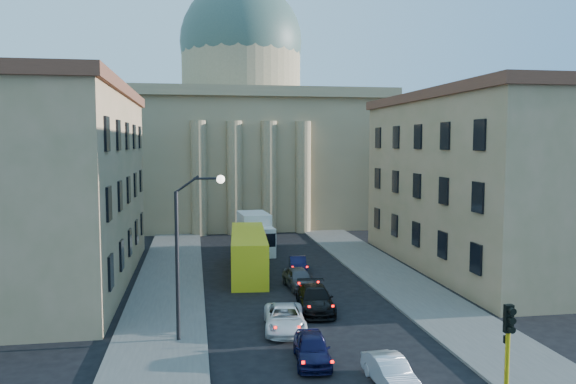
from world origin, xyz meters
name	(u,v)px	position (x,y,z in m)	size (l,w,h in m)	color
sidewalk_left	(168,292)	(-8.50, 18.00, 0.07)	(5.00, 60.00, 0.15)	#56534E
sidewalk_right	(399,282)	(8.50, 18.00, 0.07)	(5.00, 60.00, 0.15)	#56534E
church	(242,133)	(0.00, 55.47, 11.88)	(68.02, 28.76, 36.60)	#8E7A57
building_left	(50,185)	(-17.00, 22.00, 7.42)	(11.60, 26.60, 14.70)	tan
building_right	(480,180)	(17.00, 22.00, 7.42)	(11.60, 26.60, 14.70)	tan
traffic_light	(507,348)	(5.30, -2.00, 2.59)	(0.34, 0.29, 4.30)	yellow
street_lamp	(187,243)	(-6.97, 8.00, 5.29)	(2.62, 0.44, 8.83)	black
car_left_near	(312,348)	(-1.12, 4.16, 0.69)	(1.64, 4.08, 1.39)	black
car_right_near	(390,372)	(1.67, 1.00, 0.63)	(1.33, 3.82, 1.26)	#B8BAC0
car_left_mid	(285,318)	(-1.66, 8.96, 0.67)	(2.24, 4.85, 1.35)	silver
car_right_mid	(315,299)	(0.80, 12.22, 0.75)	(2.11, 5.19, 1.51)	black
car_right_far	(299,278)	(0.80, 17.80, 0.74)	(1.75, 4.35, 1.48)	#49494E
car_right_distant	(298,264)	(1.69, 22.95, 0.61)	(1.30, 3.73, 1.23)	black
city_bus	(249,251)	(-2.33, 23.06, 1.78)	(3.58, 11.95, 3.32)	yellow
box_truck	(255,234)	(-0.81, 31.87, 1.75)	(3.12, 6.89, 3.69)	silver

